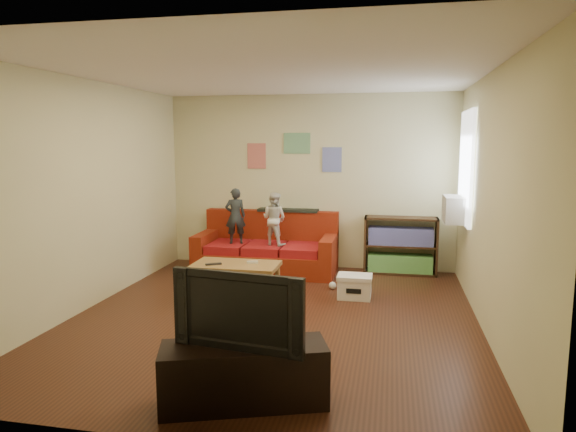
% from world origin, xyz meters
% --- Properties ---
extents(room_shell, '(4.52, 5.02, 2.72)m').
position_xyz_m(room_shell, '(0.00, 0.00, 1.35)').
color(room_shell, '#432013').
rests_on(room_shell, ground).
extents(sofa, '(2.11, 0.97, 0.93)m').
position_xyz_m(sofa, '(-0.58, 2.07, 0.31)').
color(sofa, maroon).
rests_on(sofa, ground).
extents(child_a, '(0.36, 0.29, 0.84)m').
position_xyz_m(child_a, '(-1.03, 1.90, 0.87)').
color(child_a, '#232A2D').
rests_on(child_a, sofa).
extents(child_b, '(0.47, 0.42, 0.79)m').
position_xyz_m(child_b, '(-0.43, 1.90, 0.84)').
color(child_b, silver).
rests_on(child_b, sofa).
extents(coffee_table, '(1.06, 0.58, 0.48)m').
position_xyz_m(coffee_table, '(-0.60, 0.52, 0.41)').
color(coffee_table, olive).
rests_on(coffee_table, ground).
extents(remote, '(0.20, 0.14, 0.02)m').
position_xyz_m(remote, '(-0.85, 0.40, 0.49)').
color(remote, black).
rests_on(remote, coffee_table).
extents(game_controller, '(0.14, 0.08, 0.03)m').
position_xyz_m(game_controller, '(-0.40, 0.57, 0.49)').
color(game_controller, silver).
rests_on(game_controller, coffee_table).
extents(bookshelf, '(1.08, 0.32, 0.86)m').
position_xyz_m(bookshelf, '(1.42, 2.30, 0.38)').
color(bookshelf, '#372414').
rests_on(bookshelf, ground).
extents(window, '(0.04, 1.08, 1.48)m').
position_xyz_m(window, '(2.22, 1.65, 1.64)').
color(window, white).
rests_on(window, room_shell).
extents(ac_unit, '(0.28, 0.55, 0.35)m').
position_xyz_m(ac_unit, '(2.10, 1.65, 1.08)').
color(ac_unit, '#B7B2A3').
rests_on(ac_unit, window).
extents(artwork_left, '(0.30, 0.01, 0.40)m').
position_xyz_m(artwork_left, '(-0.85, 2.48, 1.75)').
color(artwork_left, '#D87266').
rests_on(artwork_left, room_shell).
extents(artwork_center, '(0.42, 0.01, 0.32)m').
position_xyz_m(artwork_center, '(-0.20, 2.48, 1.95)').
color(artwork_center, '#72B27F').
rests_on(artwork_center, room_shell).
extents(artwork_right, '(0.30, 0.01, 0.38)m').
position_xyz_m(artwork_right, '(0.35, 2.48, 1.70)').
color(artwork_right, '#727FCC').
rests_on(artwork_right, room_shell).
extents(file_box, '(0.43, 0.33, 0.30)m').
position_xyz_m(file_box, '(0.84, 0.92, 0.15)').
color(file_box, white).
rests_on(file_box, ground).
extents(tv_stand, '(1.31, 0.80, 0.47)m').
position_xyz_m(tv_stand, '(0.21, -1.93, 0.23)').
color(tv_stand, black).
rests_on(tv_stand, ground).
extents(television, '(1.03, 0.27, 0.59)m').
position_xyz_m(television, '(0.21, -1.93, 0.76)').
color(television, black).
rests_on(television, tv_stand).
extents(tissue, '(0.11, 0.11, 0.10)m').
position_xyz_m(tissue, '(0.52, 1.26, 0.05)').
color(tissue, beige).
rests_on(tissue, ground).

